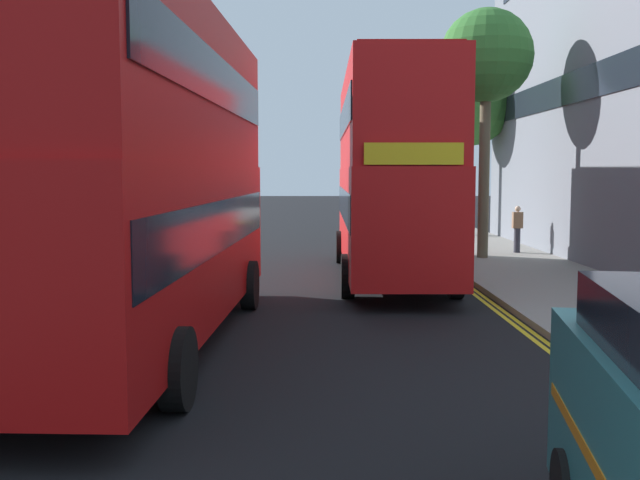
{
  "coord_description": "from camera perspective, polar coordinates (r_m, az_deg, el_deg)",
  "views": [
    {
      "loc": [
        0.41,
        -1.08,
        2.92
      ],
      "look_at": [
        0.5,
        11.0,
        1.8
      ],
      "focal_mm": 41.13,
      "sensor_mm": 36.0,
      "label": 1
    }
  ],
  "objects": [
    {
      "name": "street_tree_mid",
      "position": [
        33.36,
        11.47,
        10.61
      ],
      "size": [
        4.1,
        4.1,
        8.03
      ],
      "color": "#6B6047",
      "rests_on": "sidewalk_right"
    },
    {
      "name": "sidewalk_left",
      "position": [
        18.64,
        -22.23,
        -3.9
      ],
      "size": [
        4.0,
        80.0,
        0.14
      ],
      "primitive_type": "cube",
      "color": "gray",
      "rests_on": "ground"
    },
    {
      "name": "double_decker_bus_away",
      "position": [
        12.5,
        -13.34,
        5.65
      ],
      "size": [
        3.13,
        10.9,
        5.64
      ],
      "color": "#B20F0F",
      "rests_on": "ground"
    },
    {
      "name": "double_decker_bus_oncoming",
      "position": [
        20.25,
        5.43,
        5.57
      ],
      "size": [
        2.9,
        10.84,
        5.64
      ],
      "color": "red",
      "rests_on": "ground"
    },
    {
      "name": "pedestrian_far",
      "position": [
        26.3,
        15.1,
        0.89
      ],
      "size": [
        0.34,
        0.22,
        1.62
      ],
      "color": "#2D2D38",
      "rests_on": "sidewalk_right"
    },
    {
      "name": "street_tree_near",
      "position": [
        24.7,
        12.82,
        13.61
      ],
      "size": [
        2.97,
        2.97,
        7.99
      ],
      "color": "#6B6047",
      "rests_on": "sidewalk_right"
    },
    {
      "name": "sidewalk_right",
      "position": [
        18.36,
        18.99,
        -3.93
      ],
      "size": [
        4.0,
        80.0,
        0.14
      ],
      "primitive_type": "cube",
      "color": "gray",
      "rests_on": "ground"
    },
    {
      "name": "kerb_line_inner",
      "position": [
        15.83,
        13.64,
        -5.47
      ],
      "size": [
        0.1,
        56.0,
        0.01
      ],
      "primitive_type": "cube",
      "color": "yellow",
      "rests_on": "ground"
    },
    {
      "name": "kerb_line_outer",
      "position": [
        15.87,
        14.2,
        -5.46
      ],
      "size": [
        0.1,
        56.0,
        0.01
      ],
      "primitive_type": "cube",
      "color": "yellow",
      "rests_on": "ground"
    }
  ]
}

